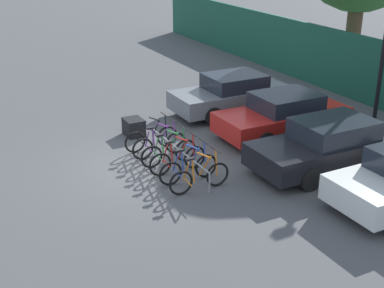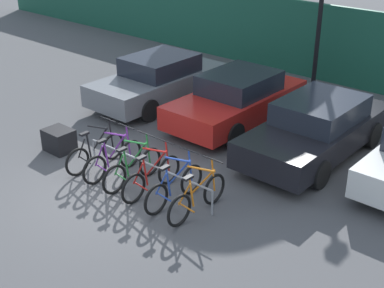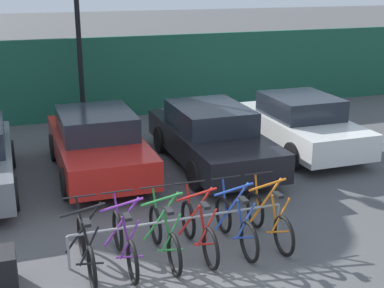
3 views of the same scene
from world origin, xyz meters
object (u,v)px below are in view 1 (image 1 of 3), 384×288
object	(u,v)px
car_red	(283,115)
bicycle_blue	(189,168)
bicycle_red	(178,159)
cargo_crate	(134,127)
bicycle_orange	(200,177)
car_grey	(232,94)
bike_rack	(178,151)
car_black	(330,144)
bicycle_purple	(159,144)
bicycle_green	(169,152)
bicycle_black	(151,138)

from	to	relation	value
car_red	bicycle_blue	bearing A→B (deg)	-69.87
bicycle_red	cargo_crate	distance (m)	3.13
bicycle_orange	car_grey	xyz separation A→B (m)	(-4.86, 3.96, 0.31)
cargo_crate	car_red	bearing A→B (deg)	61.88
bike_rack	car_grey	xyz separation A→B (m)	(-3.35, 3.81, 0.21)
car_black	cargo_crate	distance (m)	6.19
bicycle_purple	cargo_crate	size ratio (longest dim) A/B	2.44
bicycle_red	car_grey	distance (m)	5.37
bicycle_red	bicycle_blue	distance (m)	0.64
bicycle_purple	bicycle_green	bearing A→B (deg)	1.25
car_red	car_black	bearing A→B (deg)	-7.27
bike_rack	car_black	bearing A→B (deg)	62.02
bicycle_purple	bicycle_green	size ratio (longest dim) A/B	1.00
bicycle_green	bicycle_blue	bearing A→B (deg)	3.72
bicycle_blue	bicycle_green	bearing A→B (deg)	-179.35
car_black	bike_rack	bearing A→B (deg)	-117.98
bicycle_green	cargo_crate	distance (m)	2.56
bicycle_black	bicycle_blue	world-z (taller)	same
bicycle_orange	car_grey	world-z (taller)	car_grey
bicycle_red	bicycle_blue	size ratio (longest dim) A/B	1.00
bicycle_blue	cargo_crate	distance (m)	3.77
bicycle_blue	car_red	xyz separation A→B (m)	(-1.53, 4.17, 0.31)
car_red	car_grey	bearing A→B (deg)	-175.62
bicycle_purple	car_red	size ratio (longest dim) A/B	0.40
car_red	cargo_crate	bearing A→B (deg)	-118.12
bike_rack	bicycle_blue	bearing A→B (deg)	-9.27
bicycle_black	car_red	size ratio (longest dim) A/B	0.40
bike_rack	car_grey	world-z (taller)	car_grey
cargo_crate	bicycle_green	bearing A→B (deg)	0.63
bicycle_red	car_red	distance (m)	4.27
bicycle_purple	cargo_crate	world-z (taller)	bicycle_purple
cargo_crate	car_grey	bearing A→B (deg)	96.96
cargo_crate	bicycle_purple	bearing A→B (deg)	0.83
bicycle_green	bicycle_orange	xyz separation A→B (m)	(1.82, 0.00, 0.00)
bicycle_green	cargo_crate	bearing A→B (deg)	-175.66
bicycle_purple	bicycle_blue	distance (m)	1.84
bicycle_blue	car_grey	world-z (taller)	car_grey
car_grey	cargo_crate	bearing A→B (deg)	-83.04
bicycle_black	bicycle_red	xyz separation A→B (m)	(1.79, 0.00, 0.00)
bicycle_black	car_grey	world-z (taller)	car_grey
bike_rack	cargo_crate	distance (m)	2.87
bicycle_blue	car_red	size ratio (longest dim) A/B	0.40
cargo_crate	bicycle_blue	bearing A→B (deg)	0.43
bicycle_blue	car_grey	xyz separation A→B (m)	(-4.26, 3.96, 0.31)
bicycle_black	bicycle_green	bearing A→B (deg)	-3.06
bicycle_green	bicycle_orange	world-z (taller)	same
bicycle_purple	car_black	size ratio (longest dim) A/B	0.37
car_grey	car_red	xyz separation A→B (m)	(2.73, 0.21, -0.00)
car_grey	bicycle_black	bearing A→B (deg)	-65.17
car_red	bike_rack	bearing A→B (deg)	-81.27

